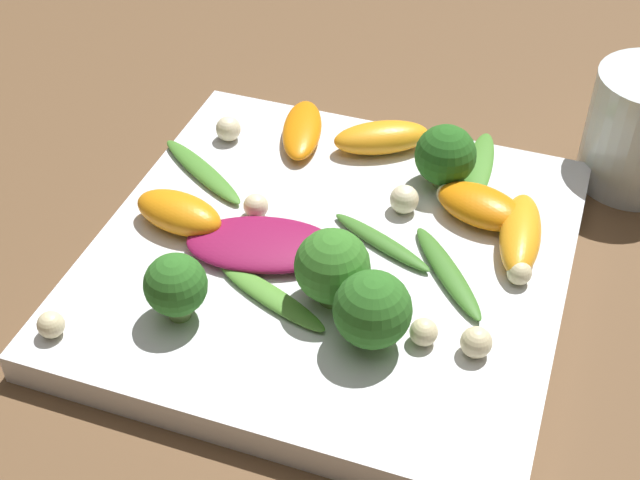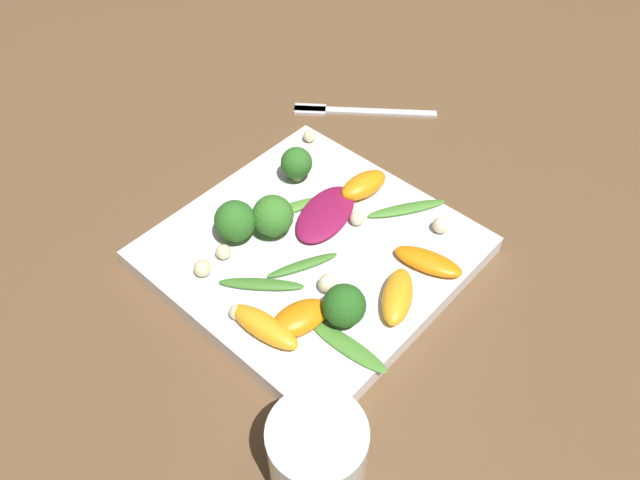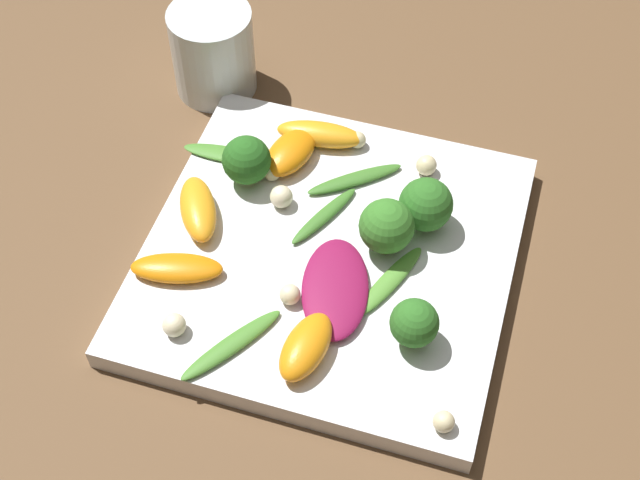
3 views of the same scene
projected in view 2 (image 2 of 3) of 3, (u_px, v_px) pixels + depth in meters
The scene contains 27 objects.
ground_plane at pixel (312, 258), 0.65m from camera, with size 2.40×2.40×0.00m, color brown.
plate at pixel (312, 251), 0.64m from camera, with size 0.28×0.28×0.02m.
drinking_glass at pixel (317, 456), 0.46m from camera, with size 0.07×0.07×0.08m.
fork at pixel (349, 110), 0.81m from camera, with size 0.16×0.13×0.01m.
radicchio_leaf_0 at pixel (326, 214), 0.65m from camera, with size 0.07×0.10×0.01m.
orange_segment_0 at pixel (400, 293), 0.58m from camera, with size 0.06×0.07×0.02m.
orange_segment_1 at pixel (364, 185), 0.68m from camera, with size 0.04×0.06×0.02m.
orange_segment_2 at pixel (300, 318), 0.56m from camera, with size 0.05×0.06×0.02m.
orange_segment_3 at pixel (264, 327), 0.56m from camera, with size 0.08×0.03×0.02m.
orange_segment_4 at pixel (428, 262), 0.61m from camera, with size 0.07×0.04×0.01m.
broccoli_floret_0 at pixel (235, 221), 0.62m from camera, with size 0.04×0.04×0.05m.
broccoli_floret_1 at pixel (297, 163), 0.68m from camera, with size 0.04×0.04×0.04m.
broccoli_floret_2 at pixel (273, 216), 0.62m from camera, with size 0.04×0.04×0.05m.
broccoli_floret_3 at pixel (344, 306), 0.55m from camera, with size 0.04×0.04×0.04m.
arugula_sprig_0 at pixel (262, 284), 0.59m from camera, with size 0.07×0.06×0.01m.
arugula_sprig_1 at pixel (302, 265), 0.61m from camera, with size 0.04×0.07×0.01m.
arugula_sprig_2 at pixel (348, 346), 0.55m from camera, with size 0.08×0.02×0.00m.
arugula_sprig_3 at pixel (288, 209), 0.66m from camera, with size 0.04×0.08×0.01m.
arugula_sprig_4 at pixel (407, 209), 0.66m from camera, with size 0.06×0.08×0.01m.
macadamia_nut_0 at pixel (441, 225), 0.64m from camera, with size 0.02×0.02×0.02m.
macadamia_nut_1 at pixel (202, 268), 0.60m from camera, with size 0.02×0.02×0.02m.
macadamia_nut_2 at pixel (310, 136), 0.74m from camera, with size 0.02×0.02×0.02m.
macadamia_nut_3 at pixel (237, 312), 0.57m from camera, with size 0.01×0.01×0.01m.
macadamia_nut_4 at pixel (357, 218), 0.65m from camera, with size 0.02×0.02×0.02m.
macadamia_nut_5 at pixel (223, 252), 0.62m from camera, with size 0.02×0.02×0.02m.
macadamia_nut_6 at pixel (328, 284), 0.59m from camera, with size 0.02×0.02×0.02m.
macadamia_nut_7 at pixel (324, 310), 0.57m from camera, with size 0.01×0.01×0.01m.
Camera 2 is at (-0.29, 0.31, 0.49)m, focal length 35.00 mm.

